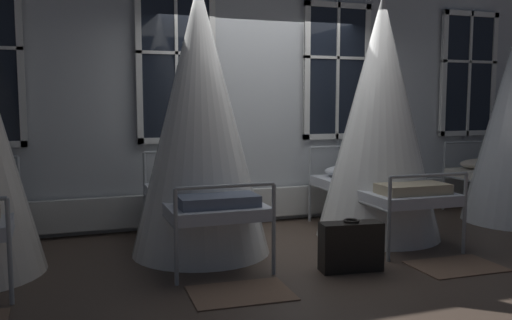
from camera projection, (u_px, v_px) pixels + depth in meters
The scene contains 8 objects.
ground at pixel (291, 240), 6.01m from camera, with size 22.01×22.01×0.00m, color #4C3D33.
back_wall_with_windows at pixel (258, 92), 6.84m from camera, with size 12.00×0.10×3.26m, color silver.
window_bank at pixel (261, 141), 6.79m from camera, with size 7.20×0.10×2.69m.
cot_second at pixel (200, 123), 5.41m from camera, with size 1.38×1.89×2.69m.
cot_third at pixel (380, 120), 6.09m from camera, with size 1.38×1.90×2.69m.
rug_second at pixel (241, 293), 4.35m from camera, with size 0.80×0.56×0.01m, color brown.
rug_third at pixel (456, 266), 5.05m from camera, with size 0.80×0.56×0.01m, color brown.
suitcase_dark at pixel (351, 246), 4.92m from camera, with size 0.58×0.28×0.47m.
Camera 1 is at (-2.36, -5.40, 1.52)m, focal length 38.55 mm.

